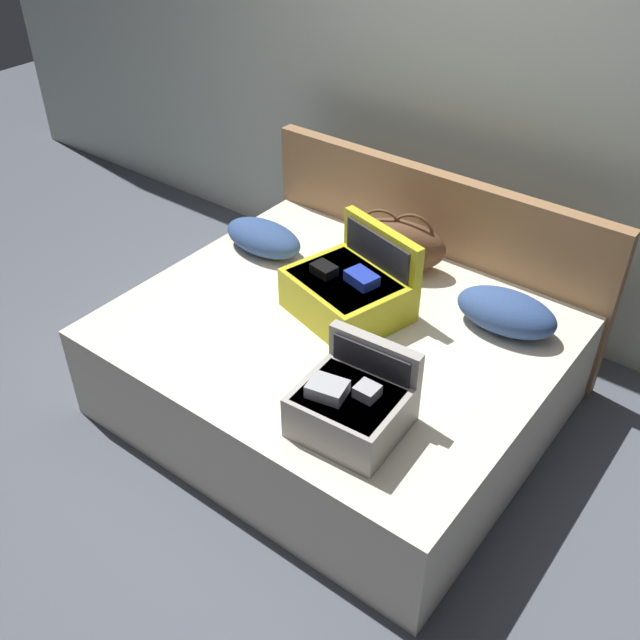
# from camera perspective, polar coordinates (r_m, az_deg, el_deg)

# --- Properties ---
(ground_plane) EXTENTS (12.00, 12.00, 0.00)m
(ground_plane) POSITION_cam_1_polar(r_m,az_deg,el_deg) (3.52, -2.78, -10.15)
(ground_plane) COLOR #4C515B
(back_wall) EXTENTS (8.00, 0.10, 2.60)m
(back_wall) POSITION_cam_1_polar(r_m,az_deg,el_deg) (4.01, 12.63, 17.46)
(back_wall) COLOR #B7C1B2
(back_wall) RESTS_ON ground
(bed) EXTENTS (1.97, 1.65, 0.51)m
(bed) POSITION_cam_1_polar(r_m,az_deg,el_deg) (3.57, 1.21, -3.63)
(bed) COLOR beige
(bed) RESTS_ON ground
(headboard) EXTENTS (2.01, 0.08, 0.96)m
(headboard) POSITION_cam_1_polar(r_m,az_deg,el_deg) (4.04, 8.60, 5.17)
(headboard) COLOR olive
(headboard) RESTS_ON ground
(hard_case_large) EXTENTS (0.61, 0.57, 0.40)m
(hard_case_large) POSITION_cam_1_polar(r_m,az_deg,el_deg) (3.42, 2.32, 2.35)
(hard_case_large) COLOR gold
(hard_case_large) RESTS_ON bed
(hard_case_medium) EXTENTS (0.42, 0.41, 0.33)m
(hard_case_medium) POSITION_cam_1_polar(r_m,az_deg,el_deg) (2.83, 2.53, -6.61)
(hard_case_medium) COLOR gray
(hard_case_medium) RESTS_ON bed
(duffel_bag) EXTENTS (0.57, 0.39, 0.33)m
(duffel_bag) POSITION_cam_1_polar(r_m,az_deg,el_deg) (3.76, 5.89, 5.92)
(duffel_bag) COLOR brown
(duffel_bag) RESTS_ON bed
(pillow_near_headboard) EXTENTS (0.49, 0.30, 0.19)m
(pillow_near_headboard) POSITION_cam_1_polar(r_m,az_deg,el_deg) (3.44, 14.34, 0.61)
(pillow_near_headboard) COLOR navy
(pillow_near_headboard) RESTS_ON bed
(pillow_center_head) EXTENTS (0.48, 0.26, 0.16)m
(pillow_center_head) POSITION_cam_1_polar(r_m,az_deg,el_deg) (3.93, -4.45, 6.43)
(pillow_center_head) COLOR navy
(pillow_center_head) RESTS_ON bed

